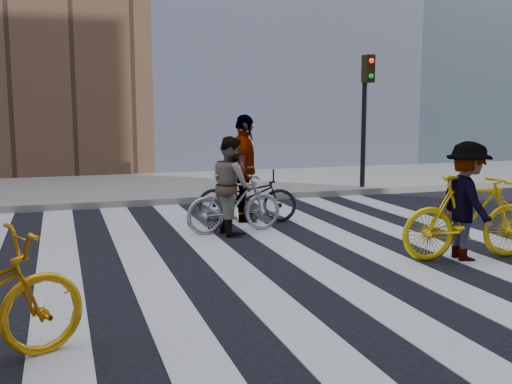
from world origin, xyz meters
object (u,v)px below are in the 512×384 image
bike_dark_rear (247,196)px  rider_rear (244,169)px  rider_right (467,201)px  bike_yellow_right (469,218)px  bike_silver_mid (234,203)px  traffic_signal (366,99)px  rider_mid (231,185)px

bike_dark_rear → rider_rear: rider_rear is taller
bike_dark_rear → rider_right: rider_right is taller
bike_yellow_right → bike_dark_rear: (-2.11, 3.60, -0.12)m
bike_dark_rear → rider_right: size_ratio=1.10×
bike_silver_mid → rider_right: bearing=-142.2°
bike_silver_mid → bike_dark_rear: bearing=-34.9°
traffic_signal → rider_rear: 4.82m
traffic_signal → bike_dark_rear: traffic_signal is taller
rider_right → rider_rear: 4.17m
bike_dark_rear → rider_rear: bearing=109.6°
rider_rear → bike_yellow_right: bearing=-129.4°
traffic_signal → rider_right: traffic_signal is taller
rider_mid → rider_right: (2.61, -2.71, 0.01)m
rider_right → traffic_signal: bearing=-9.1°
bike_silver_mid → rider_mid: size_ratio=1.03×
bike_silver_mid → rider_mid: 0.32m
traffic_signal → bike_yellow_right: size_ratio=1.68×
bike_dark_rear → rider_right: (2.06, -3.60, 0.35)m
rider_rear → rider_mid: bearing=170.3°
bike_silver_mid → rider_mid: (-0.05, -0.00, 0.31)m
bike_dark_rear → rider_rear: size_ratio=0.92×
traffic_signal → bike_dark_rear: bearing=-145.9°
traffic_signal → rider_rear: bearing=-146.2°
bike_silver_mid → rider_right: 3.74m
rider_mid → traffic_signal: bearing=-57.0°
rider_mid → rider_right: 3.76m
rider_mid → rider_rear: (0.50, 0.89, 0.17)m
rider_right → rider_rear: bearing=37.1°
bike_dark_rear → rider_right: 4.16m
bike_yellow_right → rider_rear: rider_rear is taller
bike_yellow_right → rider_right: bearing=96.8°
rider_rear → bike_silver_mid: bearing=172.8°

